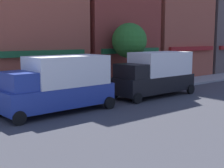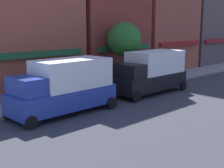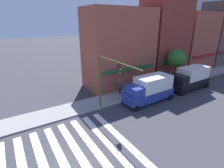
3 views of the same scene
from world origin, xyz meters
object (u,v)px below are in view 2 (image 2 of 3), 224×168
(box_truck_blue, at_px, (64,86))
(box_truck_black, at_px, (151,72))
(fire_hydrant, at_px, (20,103))
(pedestrian_orange_vest, at_px, (61,88))
(pedestrian_grey_coat, at_px, (118,76))
(pedestrian_blue_shirt, at_px, (7,90))
(street_tree, at_px, (124,39))

(box_truck_blue, height_order, box_truck_black, same)
(fire_hydrant, bearing_deg, box_truck_black, -10.23)
(box_truck_blue, xyz_separation_m, fire_hydrant, (-1.84, 1.70, -0.97))
(box_truck_black, distance_m, pedestrian_orange_vest, 6.81)
(pedestrian_grey_coat, xyz_separation_m, pedestrian_blue_shirt, (-8.56, 0.99, 0.00))
(pedestrian_blue_shirt, distance_m, fire_hydrant, 1.98)
(box_truck_black, distance_m, pedestrian_blue_shirt, 9.93)
(fire_hydrant, bearing_deg, pedestrian_blue_shirt, 84.49)
(fire_hydrant, bearing_deg, pedestrian_grey_coat, 6.05)
(box_truck_black, relative_size, pedestrian_grey_coat, 3.51)
(pedestrian_grey_coat, relative_size, street_tree, 0.35)
(box_truck_blue, bearing_deg, pedestrian_orange_vest, 58.95)
(box_truck_blue, distance_m, pedestrian_blue_shirt, 4.01)
(pedestrian_blue_shirt, bearing_deg, box_truck_blue, -74.84)
(pedestrian_grey_coat, relative_size, fire_hydrant, 2.10)
(pedestrian_grey_coat, bearing_deg, box_truck_black, -40.06)
(pedestrian_orange_vest, bearing_deg, fire_hydrant, -97.81)
(box_truck_blue, distance_m, box_truck_black, 7.59)
(street_tree, bearing_deg, box_truck_black, -92.95)
(pedestrian_blue_shirt, relative_size, fire_hydrant, 2.10)
(pedestrian_blue_shirt, xyz_separation_m, street_tree, (9.38, -0.81, 2.73))
(street_tree, bearing_deg, box_truck_blue, -160.09)
(street_tree, bearing_deg, pedestrian_blue_shirt, 175.05)
(pedestrian_orange_vest, bearing_deg, pedestrian_grey_coat, 87.12)
(street_tree, bearing_deg, pedestrian_grey_coat, -168.11)
(pedestrian_orange_vest, distance_m, fire_hydrant, 2.93)
(pedestrian_orange_vest, bearing_deg, pedestrian_blue_shirt, -133.81)
(pedestrian_grey_coat, distance_m, street_tree, 2.86)
(pedestrian_grey_coat, height_order, fire_hydrant, pedestrian_grey_coat)
(box_truck_black, bearing_deg, street_tree, 86.69)
(pedestrian_orange_vest, relative_size, street_tree, 0.35)
(box_truck_blue, relative_size, box_truck_black, 1.01)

